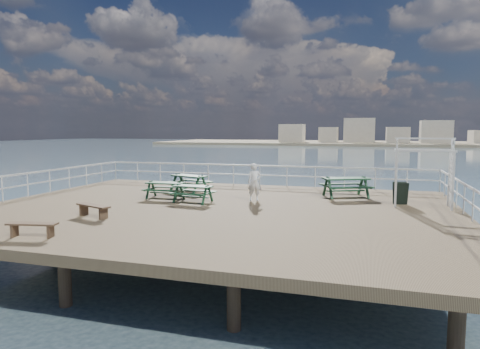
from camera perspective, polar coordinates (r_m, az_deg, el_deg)
name	(u,v)px	position (r m, az deg, el deg)	size (l,w,h in m)	color
ground	(216,211)	(16.50, -3.28, -4.90)	(18.00, 14.00, 0.30)	brown
sea_backdrop	(392,140)	(149.47, 19.64, 4.32)	(300.00, 300.00, 9.20)	#384D5E
railing	(234,178)	(18.77, -0.80, -0.40)	(17.77, 13.76, 1.10)	silver
picnic_table_a	(165,187)	(18.90, -9.98, -1.59)	(1.65, 1.35, 0.78)	#14371A
picnic_table_b	(189,180)	(20.77, -6.81, -0.68)	(2.21, 2.00, 0.88)	#14371A
picnic_table_c	(346,183)	(19.47, 13.93, -1.11)	(2.47, 2.28, 0.97)	#14371A
picnic_table_d	(193,190)	(17.66, -6.30, -2.08)	(1.71, 1.43, 0.77)	#14371A
flat_bench_near	(93,208)	(15.41, -18.98, -4.23)	(1.51, 0.83, 0.43)	brown
flat_bench_far	(32,226)	(13.22, -25.97, -6.25)	(1.44, 0.61, 0.40)	brown
trellis_arbor	(423,176)	(17.89, 23.22, -0.21)	(2.19, 1.24, 2.66)	silver
sandwich_board	(400,193)	(18.16, 20.59, -2.39)	(0.61, 0.49, 0.91)	black
person	(254,182)	(17.85, 1.93, -1.03)	(0.57, 0.37, 1.57)	white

